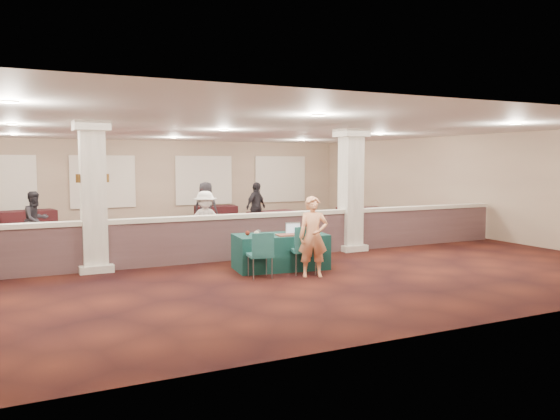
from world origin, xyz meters
name	(u,v)px	position (x,y,z in m)	size (l,w,h in m)	color
ground	(225,250)	(0.00, 0.00, 0.00)	(16.00, 16.00, 0.00)	#3F170F
wall_back	(155,181)	(0.00, 8.00, 1.60)	(16.00, 0.04, 3.20)	gray
wall_front	(429,218)	(0.00, -8.00, 1.60)	(16.00, 0.04, 3.20)	gray
wall_right	(454,185)	(8.00, 0.00, 1.60)	(0.04, 16.00, 3.20)	gray
ceiling	(224,129)	(0.00, 0.00, 3.20)	(16.00, 16.00, 0.02)	silver
partition_wall	(246,236)	(0.00, -1.50, 0.57)	(15.60, 0.28, 1.10)	#503639
column_left	(93,195)	(-3.50, -1.50, 1.64)	(0.72, 0.72, 3.20)	beige
column_right	(351,189)	(3.00, -1.50, 1.64)	(0.72, 0.72, 3.20)	beige
sconce_left	(79,178)	(-3.78, -1.50, 2.00)	(0.12, 0.12, 0.18)	brown
sconce_right	(106,178)	(-3.22, -1.50, 2.00)	(0.12, 0.12, 0.18)	brown
near_table	(280,252)	(0.21, -3.00, 0.38)	(1.99, 1.00, 0.76)	#0E3633
conf_chair_main	(305,246)	(0.40, -3.75, 0.60)	(0.62, 0.62, 1.02)	#1D5754
conf_chair_side	(261,251)	(-0.58, -3.74, 0.55)	(0.53, 0.53, 0.94)	#1D5754
woman	(313,237)	(0.46, -4.02, 0.82)	(0.59, 0.40, 1.65)	#FFA76E
far_table_front_left	(106,243)	(-3.02, 0.30, 0.33)	(1.62, 0.81, 0.66)	black
far_table_front_center	(287,232)	(2.00, 0.30, 0.34)	(1.66, 0.83, 0.67)	black
far_table_front_right	(274,221)	(2.85, 3.00, 0.34)	(1.69, 0.84, 0.68)	black
far_table_back_left	(27,221)	(-4.70, 6.50, 0.36)	(1.77, 0.89, 0.72)	black
far_table_back_center	(216,214)	(2.00, 6.50, 0.32)	(1.60, 0.80, 0.65)	black
far_table_back_right	(360,216)	(6.50, 3.20, 0.33)	(1.64, 0.82, 0.66)	black
attendee_a	(36,220)	(-4.53, 2.53, 0.78)	(0.75, 0.41, 1.55)	black
attendee_b	(205,221)	(-0.53, 0.00, 0.79)	(1.02, 0.47, 1.59)	silver
attendee_c	(256,207)	(2.21, 3.00, 0.84)	(0.99, 0.47, 1.68)	black
attendee_d	(206,208)	(0.62, 3.50, 0.85)	(0.84, 0.45, 1.70)	black
laptop_base	(295,234)	(0.51, -3.09, 0.77)	(0.35, 0.24, 0.02)	#B9B9BD
laptop_screen	(293,227)	(0.53, -2.97, 0.90)	(0.35, 0.01, 0.23)	#B9B9BD
screen_glow	(293,228)	(0.53, -2.98, 0.88)	(0.31, 0.00, 0.20)	silver
knitting	(287,235)	(0.23, -3.27, 0.78)	(0.42, 0.31, 0.03)	#B93E1D
yarn_cream	(257,233)	(-0.38, -3.03, 0.82)	(0.12, 0.12, 0.12)	beige
yarn_red	(248,233)	(-0.51, -2.86, 0.82)	(0.10, 0.10, 0.10)	#602013
yarn_grey	(258,232)	(-0.24, -2.82, 0.82)	(0.11, 0.11, 0.11)	#515056
scissors	(314,234)	(0.85, -3.37, 0.77)	(0.13, 0.03, 0.01)	#AC1219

